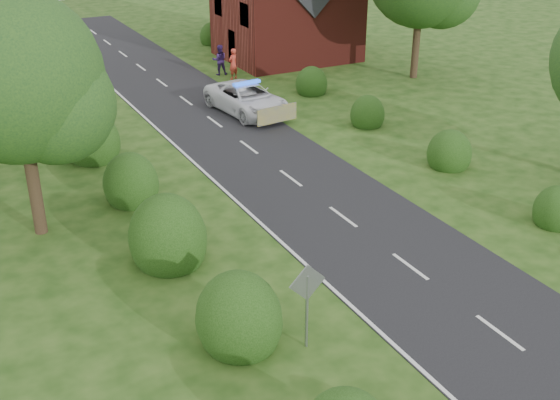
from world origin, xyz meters
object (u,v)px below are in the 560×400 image
road_sign (307,294)px  pedestrian_purple (220,60)px  police_van (247,99)px  pedestrian_red (233,64)px

road_sign → pedestrian_purple: 27.54m
police_van → road_sign: bearing=-117.3°
pedestrian_red → road_sign: bearing=46.4°
road_sign → police_van: 19.87m
police_van → pedestrian_red: pedestrian_red is taller
police_van → pedestrian_purple: bearing=70.9°
pedestrian_purple → pedestrian_red: bearing=119.8°
road_sign → police_van: (7.10, 18.54, -0.89)m
police_van → pedestrian_red: bearing=65.6°
pedestrian_red → pedestrian_purple: pedestrian_red is taller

